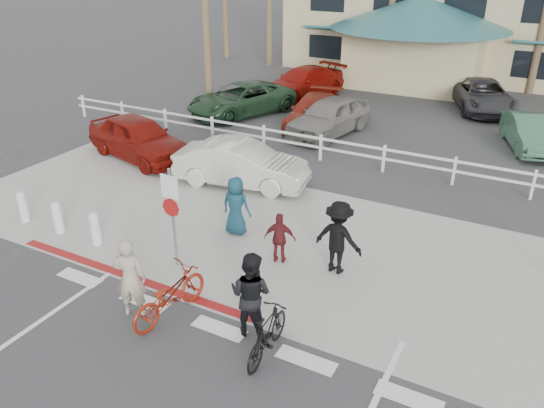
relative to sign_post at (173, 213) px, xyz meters
The scene contains 25 objects.
ground 3.50m from the sign_post, 43.73° to the right, with size 140.00×140.00×0.00m, color #333335.
sidewalk_plaza 3.56m from the sign_post, 45.00° to the left, with size 22.00×7.00×0.01m, color gray.
cross_street 6.86m from the sign_post, 69.94° to the left, with size 40.00×5.00×0.01m, color #333335.
parking_lot 16.03m from the sign_post, 81.72° to the left, with size 50.00×16.00×0.01m, color #333335.
curb_red 1.89m from the sign_post, 124.99° to the right, with size 7.00×0.25×0.02m, color maroon.
rail_fence 8.81m from the sign_post, 71.36° to the left, with size 29.40×0.16×1.00m, color silver, non-canonical shape.
sign_post is the anchor object (origin of this frame).
bollard_0 2.69m from the sign_post, behind, with size 0.26×0.26×0.95m, color silver, non-canonical shape.
bollard_1 4.03m from the sign_post, behind, with size 0.26×0.26×0.95m, color silver, non-canonical shape.
bollard_2 5.39m from the sign_post, behind, with size 0.26×0.26×0.95m, color silver, non-canonical shape.
bike_red 2.25m from the sign_post, 56.43° to the right, with size 0.72×2.05×1.08m, color maroon.
rider_red 2.14m from the sign_post, 78.88° to the right, with size 0.68×0.44×1.85m, color tan.
bike_black 4.09m from the sign_post, 26.80° to the right, with size 0.48×1.69×1.02m, color black.
rider_black 3.28m from the sign_post, 24.76° to the right, with size 0.92×0.71×1.89m, color black.
pedestrian_a 4.01m from the sign_post, 24.07° to the left, with size 1.21×0.69×1.87m, color black.
pedestrian_child 2.69m from the sign_post, 31.17° to the left, with size 0.79×0.33×1.35m, color #5B191B.
pedestrian_b 2.25m from the sign_post, 77.82° to the left, with size 0.81×0.53×1.66m, color #133849.
car_white_sedan 5.20m from the sign_post, 102.76° to the left, with size 1.54×4.43×1.46m, color beige.
car_red_compact 7.92m from the sign_post, 137.23° to the left, with size 1.87×4.66×1.59m, color maroon.
lot_car_0 13.23m from the sign_post, 114.06° to the left, with size 2.43×5.28×1.47m, color #1C3921.
lot_car_1 12.12m from the sign_post, 97.65° to the left, with size 1.85×4.55×1.32m, color maroon.
lot_car_2 11.32m from the sign_post, 93.12° to the left, with size 1.82×4.53×1.54m, color gray.
lot_car_3 15.03m from the sign_post, 62.33° to the left, with size 1.38×3.96×1.31m, color #335F46.
lot_car_4 16.98m from the sign_post, 104.59° to the left, with size 2.09×5.14×1.49m, color maroon.
lot_car_5 18.80m from the sign_post, 76.17° to the left, with size 2.35×5.11×1.42m, color #36363B.
Camera 1 is at (5.12, -6.64, 7.21)m, focal length 35.00 mm.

